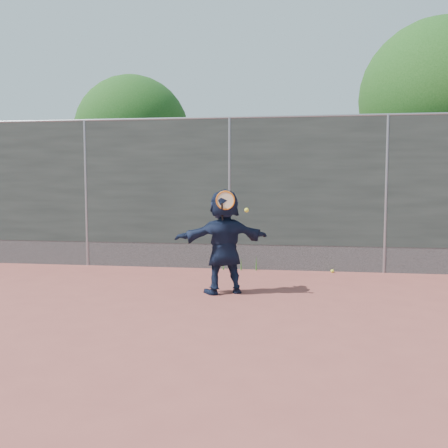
# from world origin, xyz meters

# --- Properties ---
(ground) EXTENTS (80.00, 80.00, 0.00)m
(ground) POSITION_xyz_m (0.00, 0.00, 0.00)
(ground) COLOR #9E4C42
(ground) RESTS_ON ground
(player) EXTENTS (1.58, 1.07, 1.64)m
(player) POSITION_xyz_m (0.21, 1.34, 0.82)
(player) COLOR #131C36
(player) RESTS_ON ground
(ball_ground) EXTENTS (0.07, 0.07, 0.07)m
(ball_ground) POSITION_xyz_m (2.02, 3.35, 0.03)
(ball_ground) COLOR yellow
(ball_ground) RESTS_ON ground
(fence) EXTENTS (20.00, 0.06, 3.03)m
(fence) POSITION_xyz_m (-0.00, 3.50, 1.58)
(fence) COLOR #38423D
(fence) RESTS_ON ground
(swing_action) EXTENTS (0.50, 0.13, 0.51)m
(swing_action) POSITION_xyz_m (0.29, 1.14, 1.43)
(swing_action) COLOR orange
(swing_action) RESTS_ON ground
(tree_right) EXTENTS (3.78, 3.60, 5.39)m
(tree_right) POSITION_xyz_m (4.68, 5.75, 3.49)
(tree_right) COLOR #382314
(tree_right) RESTS_ON ground
(tree_left) EXTENTS (3.15, 3.00, 4.53)m
(tree_left) POSITION_xyz_m (-2.85, 6.55, 2.94)
(tree_left) COLOR #382314
(tree_left) RESTS_ON ground
(weed_clump) EXTENTS (0.68, 0.07, 0.30)m
(weed_clump) POSITION_xyz_m (0.29, 3.38, 0.13)
(weed_clump) COLOR #387226
(weed_clump) RESTS_ON ground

